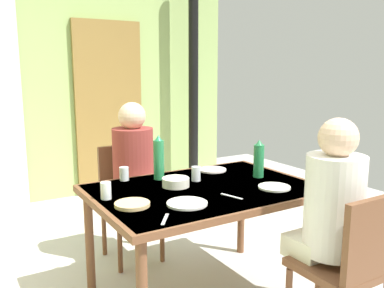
# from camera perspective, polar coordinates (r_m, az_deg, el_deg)

# --- Properties ---
(wall_back) EXTENTS (4.48, 0.10, 2.71)m
(wall_back) POSITION_cam_1_polar(r_m,az_deg,el_deg) (4.80, -19.68, 8.56)
(wall_back) COLOR #9CB96A
(wall_back) RESTS_ON ground_plane
(door_wooden) EXTENTS (0.80, 0.05, 2.00)m
(door_wooden) POSITION_cam_1_polar(r_m,az_deg,el_deg) (4.93, -11.40, 4.85)
(door_wooden) COLOR olive
(door_wooden) RESTS_ON ground_plane
(stove_pipe_column) EXTENTS (0.12, 0.12, 2.71)m
(stove_pipe_column) POSITION_cam_1_polar(r_m,az_deg,el_deg) (5.09, 0.19, 9.23)
(stove_pipe_column) COLOR black
(stove_pipe_column) RESTS_ON ground_plane
(dining_table) EXTENTS (1.37, 0.96, 0.73)m
(dining_table) POSITION_cam_1_polar(r_m,az_deg,el_deg) (2.57, 1.74, -7.54)
(dining_table) COLOR brown
(dining_table) RESTS_ON ground_plane
(chair_near_diner) EXTENTS (0.40, 0.40, 0.87)m
(chair_near_diner) POSITION_cam_1_polar(r_m,az_deg,el_deg) (2.28, 21.10, -15.25)
(chair_near_diner) COLOR brown
(chair_near_diner) RESTS_ON ground_plane
(chair_far_diner) EXTENTS (0.40, 0.40, 0.87)m
(chair_far_diner) POSITION_cam_1_polar(r_m,az_deg,el_deg) (3.25, -8.88, -6.88)
(chair_far_diner) COLOR brown
(chair_far_diner) RESTS_ON ground_plane
(person_near_diner) EXTENTS (0.30, 0.37, 0.77)m
(person_near_diner) POSITION_cam_1_polar(r_m,az_deg,el_deg) (2.25, 18.82, -7.62)
(person_near_diner) COLOR silver
(person_near_diner) RESTS_ON ground_plane
(person_far_diner) EXTENTS (0.30, 0.37, 0.77)m
(person_far_diner) POSITION_cam_1_polar(r_m,az_deg,el_deg) (3.06, -8.05, -2.47)
(person_far_diner) COLOR #943927
(person_far_diner) RESTS_ON ground_plane
(water_bottle_green_near) EXTENTS (0.07, 0.07, 0.30)m
(water_bottle_green_near) POSITION_cam_1_polar(r_m,az_deg,el_deg) (2.72, -4.63, -2.02)
(water_bottle_green_near) COLOR #2A804A
(water_bottle_green_near) RESTS_ON dining_table
(water_bottle_green_far) EXTENTS (0.07, 0.07, 0.26)m
(water_bottle_green_far) POSITION_cam_1_polar(r_m,az_deg,el_deg) (2.80, 9.23, -2.15)
(water_bottle_green_far) COLOR #237E45
(water_bottle_green_far) RESTS_ON dining_table
(serving_bowl_center) EXTENTS (0.17, 0.17, 0.05)m
(serving_bowl_center) POSITION_cam_1_polar(r_m,az_deg,el_deg) (2.57, -2.26, -5.30)
(serving_bowl_center) COLOR silver
(serving_bowl_center) RESTS_ON dining_table
(dinner_plate_near_left) EXTENTS (0.20, 0.20, 0.01)m
(dinner_plate_near_left) POSITION_cam_1_polar(r_m,az_deg,el_deg) (2.59, 11.33, -5.87)
(dinner_plate_near_left) COLOR white
(dinner_plate_near_left) RESTS_ON dining_table
(dinner_plate_near_right) EXTENTS (0.22, 0.22, 0.01)m
(dinner_plate_near_right) POSITION_cam_1_polar(r_m,az_deg,el_deg) (2.24, -0.69, -8.22)
(dinner_plate_near_right) COLOR white
(dinner_plate_near_right) RESTS_ON dining_table
(dinner_plate_far_center) EXTENTS (0.20, 0.20, 0.01)m
(dinner_plate_far_center) POSITION_cam_1_polar(r_m,az_deg,el_deg) (2.97, 2.85, -3.58)
(dinner_plate_far_center) COLOR white
(dinner_plate_far_center) RESTS_ON dining_table
(drinking_glass_by_near_diner) EXTENTS (0.06, 0.06, 0.09)m
(drinking_glass_by_near_diner) POSITION_cam_1_polar(r_m,az_deg,el_deg) (2.74, -9.41, -4.09)
(drinking_glass_by_near_diner) COLOR silver
(drinking_glass_by_near_diner) RESTS_ON dining_table
(drinking_glass_by_far_diner) EXTENTS (0.06, 0.06, 0.10)m
(drinking_glass_by_far_diner) POSITION_cam_1_polar(r_m,az_deg,el_deg) (2.37, -11.85, -6.34)
(drinking_glass_by_far_diner) COLOR silver
(drinking_glass_by_far_diner) RESTS_ON dining_table
(drinking_glass_spare_center) EXTENTS (0.06, 0.06, 0.09)m
(drinking_glass_spare_center) POSITION_cam_1_polar(r_m,az_deg,el_deg) (2.69, 0.56, -4.14)
(drinking_glass_spare_center) COLOR silver
(drinking_glass_spare_center) RESTS_ON dining_table
(bread_plate_sliced) EXTENTS (0.19, 0.19, 0.02)m
(bread_plate_sliced) POSITION_cam_1_polar(r_m,az_deg,el_deg) (2.24, -8.27, -8.26)
(bread_plate_sliced) COLOR #DBB77A
(bread_plate_sliced) RESTS_ON dining_table
(cutlery_knife_near) EXTENTS (0.06, 0.15, 0.00)m
(cutlery_knife_near) POSITION_cam_1_polar(r_m,az_deg,el_deg) (2.39, 5.50, -7.23)
(cutlery_knife_near) COLOR silver
(cutlery_knife_near) RESTS_ON dining_table
(cutlery_fork_near) EXTENTS (0.10, 0.13, 0.00)m
(cutlery_fork_near) POSITION_cam_1_polar(r_m,az_deg,el_deg) (2.03, -3.77, -10.36)
(cutlery_fork_near) COLOR silver
(cutlery_fork_near) RESTS_ON dining_table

